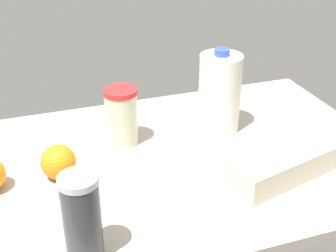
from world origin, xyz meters
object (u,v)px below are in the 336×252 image
Objects in this scene: egg_carton at (286,163)px; orange_beside_bowl at (58,162)px; tumbler_cup at (121,116)px; lime_far_back at (75,199)px; milk_jug at (220,93)px; shaker_bottle at (82,218)px.

egg_carton is 56.16cm from orange_beside_bowl.
tumbler_cup reaches higher than egg_carton.
egg_carton reaches higher than lime_far_back.
tumbler_cup is at bearing -1.99° from milk_jug.
orange_beside_bowl reaches higher than egg_carton.
shaker_bottle is at bearing 40.69° from milk_jug.
tumbler_cup is (34.46, -28.92, 4.74)cm from egg_carton.
milk_jug reaches higher than shaker_bottle.
lime_far_back is at bearing 56.23° from tumbler_cup.
milk_jug is (5.73, -27.92, 8.02)cm from egg_carton.
orange_beside_bowl is at bearing -87.52° from shaker_bottle.
shaker_bottle is 1.16× the size of tumbler_cup.
egg_carton is at bearing 101.60° from milk_jug.
shaker_bottle is 0.60× the size of egg_carton.
tumbler_cup reaches higher than lime_far_back.
lime_far_back is at bearing -91.62° from shaker_bottle.
milk_jug is at bearing -167.45° from orange_beside_bowl.
egg_carton is at bearing 162.05° from orange_beside_bowl.
orange_beside_bowl is (47.69, 10.62, -7.08)cm from milk_jug.
shaker_bottle reaches higher than egg_carton.
shaker_bottle is 16.46cm from lime_far_back.
orange_beside_bowl is (18.97, 11.61, -3.80)cm from tumbler_cup.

